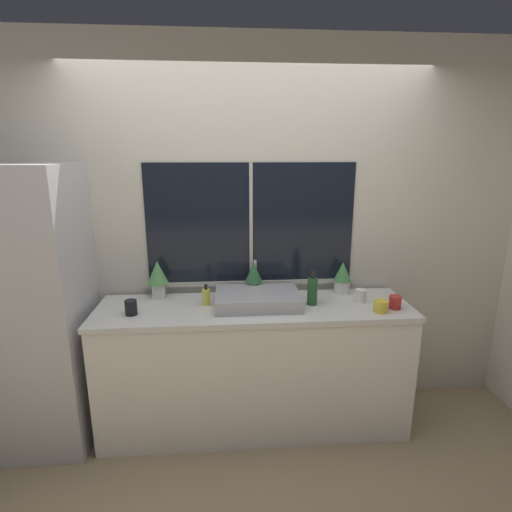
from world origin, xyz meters
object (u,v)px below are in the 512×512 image
at_px(mug_white, 361,296).
at_px(mug_red, 395,302).
at_px(bottle_tall, 312,290).
at_px(soap_bottle, 206,296).
at_px(mug_yellow, 381,306).
at_px(refrigerator, 38,308).
at_px(potted_plant_left, 158,276).
at_px(potted_plant_right, 342,277).
at_px(mug_black, 131,308).
at_px(potted_plant_center, 254,277).
at_px(sink, 258,298).

relative_size(mug_white, mug_red, 1.02).
xyz_separation_m(bottle_tall, mug_white, (0.35, 0.02, -0.06)).
xyz_separation_m(soap_bottle, mug_yellow, (1.14, -0.21, -0.02)).
distance_m(refrigerator, mug_yellow, 2.25).
distance_m(bottle_tall, mug_white, 0.35).
bearing_deg(potted_plant_left, bottle_tall, -11.23).
bearing_deg(refrigerator, mug_white, -0.20).
xyz_separation_m(potted_plant_right, mug_red, (0.27, -0.33, -0.08)).
bearing_deg(potted_plant_left, mug_black, -113.46).
xyz_separation_m(potted_plant_center, mug_red, (0.92, -0.33, -0.10)).
height_order(bottle_tall, mug_white, bottle_tall).
distance_m(potted_plant_center, mug_white, 0.76).
bearing_deg(potted_plant_center, potted_plant_right, -0.00).
bearing_deg(soap_bottle, mug_black, -164.17).
xyz_separation_m(refrigerator, sink, (1.45, -0.01, 0.03)).
height_order(mug_white, mug_red, mug_white).
bearing_deg(bottle_tall, potted_plant_center, 151.17).
bearing_deg(mug_black, sink, 7.40).
xyz_separation_m(sink, potted_plant_center, (-0.01, 0.19, 0.09)).
distance_m(sink, mug_yellow, 0.81).
bearing_deg(mug_black, potted_plant_left, 66.54).
distance_m(mug_red, mug_yellow, 0.13).
distance_m(potted_plant_center, potted_plant_right, 0.65).
bearing_deg(soap_bottle, sink, -4.51).
distance_m(potted_plant_left, mug_black, 0.34).
bearing_deg(potted_plant_center, potted_plant_left, -180.00).
relative_size(sink, bottle_tall, 2.35).
relative_size(refrigerator, mug_yellow, 20.50).
bearing_deg(soap_bottle, mug_yellow, -10.59).
bearing_deg(potted_plant_left, mug_red, -11.50).
xyz_separation_m(refrigerator, potted_plant_left, (0.76, 0.18, 0.15)).
height_order(sink, potted_plant_center, sink).
height_order(mug_red, mug_yellow, mug_red).
relative_size(soap_bottle, mug_white, 1.63).
bearing_deg(mug_red, potted_plant_left, 168.50).
bearing_deg(potted_plant_left, potted_plant_right, -0.00).
xyz_separation_m(sink, potted_plant_right, (0.64, 0.19, 0.08)).
height_order(mug_black, mug_yellow, mug_black).
height_order(soap_bottle, mug_black, soap_bottle).
bearing_deg(potted_plant_right, mug_black, -168.52).
relative_size(potted_plant_right, mug_yellow, 2.60).
bearing_deg(potted_plant_right, soap_bottle, -170.64).
distance_m(soap_bottle, mug_white, 1.07).
distance_m(potted_plant_left, mug_white, 1.43).
bearing_deg(potted_plant_center, bottle_tall, -28.83).
bearing_deg(mug_white, mug_red, -36.37).
distance_m(potted_plant_right, mug_red, 0.43).
height_order(sink, mug_white, sink).
xyz_separation_m(refrigerator, potted_plant_right, (2.09, 0.18, 0.11)).
distance_m(refrigerator, soap_bottle, 1.10).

